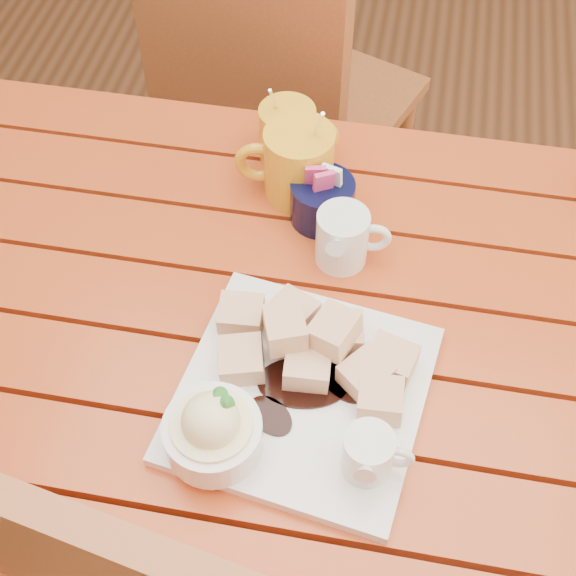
% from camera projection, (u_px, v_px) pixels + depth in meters
% --- Properties ---
extents(ground, '(5.00, 5.00, 0.00)m').
position_uv_depth(ground, '(290.00, 526.00, 1.65)').
color(ground, '#4E2B16').
rests_on(ground, ground).
extents(table, '(1.20, 0.79, 0.75)m').
position_uv_depth(table, '(292.00, 361.00, 1.14)').
color(table, '#AB4416').
rests_on(table, ground).
extents(dessert_plate, '(0.33, 0.33, 0.12)m').
position_uv_depth(dessert_plate, '(286.00, 395.00, 0.95)').
color(dessert_plate, white).
rests_on(dessert_plate, table).
extents(coffee_mug_left, '(0.14, 0.10, 0.17)m').
position_uv_depth(coffee_mug_left, '(297.00, 163.00, 1.15)').
color(coffee_mug_left, orange).
rests_on(coffee_mug_left, table).
extents(coffee_mug_right, '(0.12, 0.08, 0.14)m').
position_uv_depth(coffee_mug_right, '(289.00, 134.00, 1.20)').
color(coffee_mug_right, orange).
rests_on(coffee_mug_right, table).
extents(cream_pitcher, '(0.10, 0.09, 0.09)m').
position_uv_depth(cream_pitcher, '(344.00, 237.00, 1.08)').
color(cream_pitcher, white).
rests_on(cream_pitcher, table).
extents(sugar_caddy, '(0.09, 0.09, 0.10)m').
position_uv_depth(sugar_caddy, '(322.00, 200.00, 1.14)').
color(sugar_caddy, black).
rests_on(sugar_caddy, table).
extents(chair_far, '(0.57, 0.57, 0.94)m').
position_uv_depth(chair_far, '(273.00, 103.00, 1.66)').
color(chair_far, brown).
rests_on(chair_far, ground).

